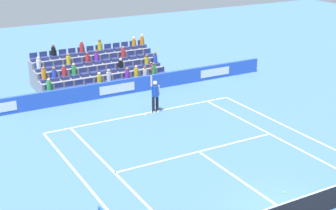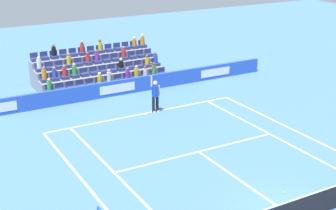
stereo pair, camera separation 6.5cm
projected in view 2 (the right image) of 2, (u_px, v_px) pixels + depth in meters
name	position (u px, v px, depth m)	size (l,w,h in m)	color
line_baseline	(144.00, 114.00, 26.77)	(10.97, 0.10, 0.01)	white
line_service	(199.00, 152.00, 22.27)	(8.23, 0.10, 0.01)	white
line_centre_service	(242.00, 182.00, 19.65)	(0.10, 6.40, 0.01)	white
line_singles_sideline_left	(119.00, 177.00, 20.00)	(0.10, 11.89, 0.01)	white
line_singles_sideline_right	(276.00, 137.00, 23.79)	(0.10, 11.89, 0.01)	white
line_doubles_sideline_left	(87.00, 185.00, 19.37)	(0.10, 11.89, 0.01)	white
line_doubles_sideline_right	(297.00, 132.00, 24.42)	(0.10, 11.89, 0.01)	white
line_centre_mark	(145.00, 114.00, 26.69)	(0.10, 0.20, 0.01)	white
sponsor_barrier	(117.00, 88.00, 29.52)	(21.12, 0.22, 0.92)	blue
tennis_net	(300.00, 209.00, 16.86)	(11.97, 0.10, 1.07)	#33383D
tennis_player	(155.00, 95.00, 26.66)	(0.53, 0.37, 2.85)	black
stadium_stand	(98.00, 72.00, 31.84)	(8.06, 3.80, 2.62)	gray
loose_tennis_ball	(284.00, 193.00, 18.79)	(0.07, 0.07, 0.07)	#D1E533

